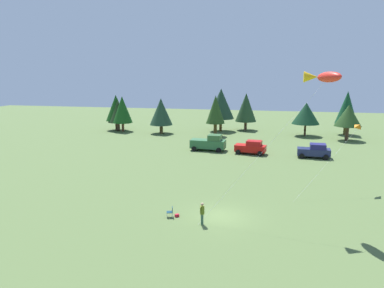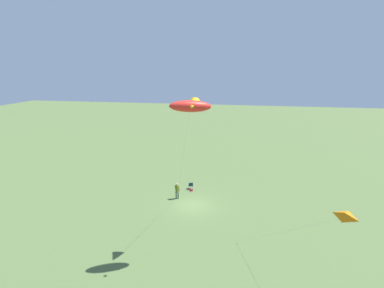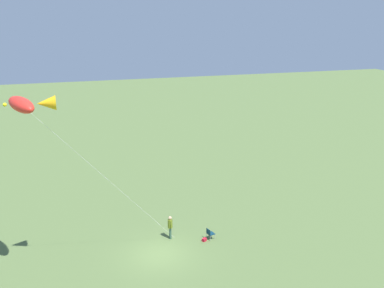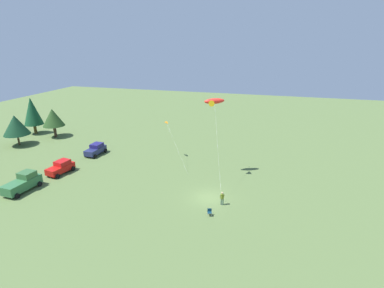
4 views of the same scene
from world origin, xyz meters
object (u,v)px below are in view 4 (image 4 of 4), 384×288
Objects in this scene: person_kite_flyer at (222,197)px; backpack_on_grass at (209,212)px; car_red_sedan at (61,167)px; kite_large_fish at (214,102)px; folding_chair at (210,212)px; car_navy_hatch at (96,149)px; kite_delta_orange at (167,122)px; truck_green_flatbed at (23,183)px.

backpack_on_grass is (-2.23, 1.10, -0.91)m from person_kite_flyer.
backpack_on_grass is at bearing -92.50° from car_red_sedan.
person_kite_flyer is 0.15× the size of kite_large_fish.
folding_chair is 0.19× the size of car_navy_hatch.
kite_delta_orange is (10.79, -13.20, 5.20)m from car_red_sedan.
car_red_sedan is 8.39m from car_navy_hatch.
backpack_on_grass is at bearing -82.92° from truck_green_flatbed.
car_navy_hatch is at bearing -108.27° from person_kite_flyer.
person_kite_flyer is 26.51m from truck_green_flatbed.
car_navy_hatch is (10.85, 24.56, -0.07)m from person_kite_flyer.
car_navy_hatch is at bearing 83.89° from kite_large_fish.
kite_delta_orange reaches higher than backpack_on_grass.
truck_green_flatbed is at bearing 139.67° from kite_delta_orange.
person_kite_flyer is 0.41× the size of car_navy_hatch.
car_navy_hatch is at bearing -136.09° from folding_chair.
car_red_sedan is at bearing 178.60° from car_navy_hatch.
truck_green_flatbed is 0.76× the size of kite_delta_orange.
backpack_on_grass is (0.46, 0.15, -0.38)m from folding_chair.
kite_delta_orange reaches higher than folding_chair.
kite_delta_orange is (13.27, 11.95, 5.13)m from person_kite_flyer.
backpack_on_grass is 26.87m from car_navy_hatch.
car_red_sedan is at bearing -118.33° from folding_chair.
person_kite_flyer is 18.58m from kite_delta_orange.
person_kite_flyer is at bearing -160.00° from kite_large_fish.
folding_chair is 27.22m from car_navy_hatch.
car_red_sedan is at bearing 129.25° from kite_delta_orange.
backpack_on_grass is 0.06× the size of truck_green_flatbed.
car_red_sedan is 0.65× the size of kite_delta_orange.
truck_green_flatbed reaches higher than folding_chair.
person_kite_flyer is 0.26× the size of kite_delta_orange.
car_red_sedan is (5.18, 24.20, 0.46)m from folding_chair.
car_red_sedan is (4.71, 24.05, 0.84)m from backpack_on_grass.
car_red_sedan and car_navy_hatch have the same top height.
kite_delta_orange is (4.71, 8.84, -4.85)m from kite_large_fish.
car_navy_hatch is 0.63× the size of kite_delta_orange.
kite_large_fish is (6.07, -22.04, 10.05)m from car_red_sedan.
backpack_on_grass is at bearing -169.43° from kite_large_fish.
truck_green_flatbed reaches higher than person_kite_flyer.
folding_chair is at bearing -117.19° from car_navy_hatch.
kite_delta_orange is (15.96, 11.00, 5.67)m from folding_chair.
folding_chair is at bearing -83.99° from truck_green_flatbed.
kite_delta_orange is at bearing -42.17° from car_red_sedan.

